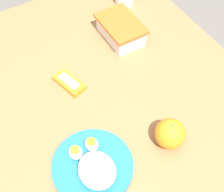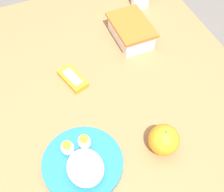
% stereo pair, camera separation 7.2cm
% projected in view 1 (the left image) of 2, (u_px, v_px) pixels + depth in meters
% --- Properties ---
extents(ground_plane, '(10.00, 10.00, 0.00)m').
position_uv_depth(ground_plane, '(114.00, 191.00, 1.53)').
color(ground_plane, '#66605B').
extents(table, '(1.29, 0.95, 0.71)m').
position_uv_depth(table, '(116.00, 124.00, 1.03)').
color(table, '#996B42').
rests_on(table, ground_plane).
extents(food_container, '(0.18, 0.13, 0.07)m').
position_uv_depth(food_container, '(121.00, 31.00, 1.13)').
color(food_container, white).
rests_on(food_container, table).
extents(orange_fruit, '(0.09, 0.09, 0.09)m').
position_uv_depth(orange_fruit, '(170.00, 134.00, 0.87)').
color(orange_fruit, orange).
rests_on(orange_fruit, table).
extents(rice_plate, '(0.22, 0.22, 0.06)m').
position_uv_depth(rice_plate, '(93.00, 166.00, 0.84)').
color(rice_plate, teal).
rests_on(rice_plate, table).
extents(candy_bar, '(0.12, 0.08, 0.02)m').
position_uv_depth(candy_bar, '(69.00, 83.00, 1.02)').
color(candy_bar, orange).
rests_on(candy_bar, table).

